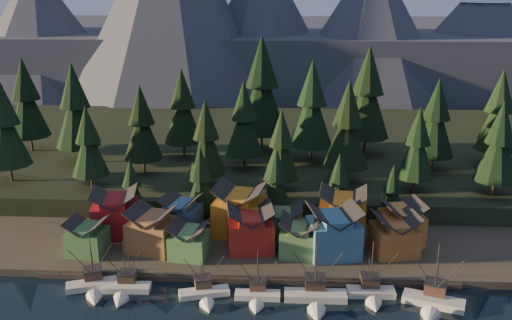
# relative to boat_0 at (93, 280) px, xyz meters

# --- Properties ---
(shore_strip) EXTENTS (400.00, 50.00, 1.50)m
(shore_strip) POSITION_rel_boat_0_xyz_m (27.94, 29.27, -1.35)
(shore_strip) COLOR #39362A
(shore_strip) RESTS_ON ground
(hillside) EXTENTS (420.00, 100.00, 6.00)m
(hillside) POSITION_rel_boat_0_xyz_m (27.94, 79.27, 0.90)
(hillside) COLOR black
(hillside) RESTS_ON ground
(dock) EXTENTS (80.00, 4.00, 1.00)m
(dock) POSITION_rel_boat_0_xyz_m (27.94, 5.77, -1.60)
(dock) COLOR #483F34
(dock) RESTS_ON ground
(mountain_ridge) EXTENTS (560.00, 190.00, 90.00)m
(mountain_ridge) POSITION_rel_boat_0_xyz_m (23.74, 202.86, 23.96)
(mountain_ridge) COLOR #4E5265
(mountain_ridge) RESTS_ON ground
(boat_0) EXTENTS (10.60, 11.03, 11.31)m
(boat_0) POSITION_rel_boat_0_xyz_m (0.00, 0.00, 0.00)
(boat_0) COLOR beige
(boat_0) RESTS_ON ground
(boat_1) EXTENTS (9.37, 10.17, 11.05)m
(boat_1) POSITION_rel_boat_0_xyz_m (5.88, -0.66, 0.02)
(boat_1) COLOR white
(boat_1) RESTS_ON ground
(boat_2) EXTENTS (9.73, 10.16, 10.32)m
(boat_2) POSITION_rel_boat_0_xyz_m (20.82, -1.61, -0.19)
(boat_2) COLOR white
(boat_2) RESTS_ON ground
(boat_3) EXTENTS (8.40, 9.15, 10.22)m
(boat_3) POSITION_rel_boat_0_xyz_m (30.24, -1.86, -0.11)
(boat_3) COLOR white
(boat_3) RESTS_ON ground
(boat_4) EXTENTS (11.44, 12.47, 12.65)m
(boat_4) POSITION_rel_boat_0_xyz_m (40.65, -2.12, 0.24)
(boat_4) COLOR silver
(boat_4) RESTS_ON ground
(boat_5) EXTENTS (8.92, 9.71, 11.57)m
(boat_5) POSITION_rel_boat_0_xyz_m (50.77, 0.07, 0.23)
(boat_5) COLOR beige
(boat_5) RESTS_ON ground
(boat_6) EXTENTS (11.37, 11.94, 12.91)m
(boat_6) POSITION_rel_boat_0_xyz_m (60.93, -2.70, 0.38)
(boat_6) COLOR silver
(boat_6) RESTS_ON ground
(house_front_0) EXTENTS (8.05, 7.69, 7.33)m
(house_front_0) POSITION_rel_boat_0_xyz_m (-4.87, 11.83, 3.25)
(house_front_0) COLOR #3C6F3C
(house_front_0) RESTS_ON shore_strip
(house_front_1) EXTENTS (10.60, 10.34, 9.15)m
(house_front_1) POSITION_rel_boat_0_xyz_m (7.94, 14.13, 4.21)
(house_front_1) COLOR #925F33
(house_front_1) RESTS_ON shore_strip
(house_front_2) EXTENTS (8.07, 8.12, 7.04)m
(house_front_2) POSITION_rel_boat_0_xyz_m (15.93, 11.56, 3.10)
(house_front_2) COLOR #4D8749
(house_front_2) RESTS_ON shore_strip
(house_front_3) EXTENTS (10.42, 10.06, 9.38)m
(house_front_3) POSITION_rel_boat_0_xyz_m (27.95, 15.37, 4.33)
(house_front_3) COLOR #A22219
(house_front_3) RESTS_ON shore_strip
(house_front_4) EXTENTS (8.23, 8.77, 7.70)m
(house_front_4) POSITION_rel_boat_0_xyz_m (37.94, 13.87, 3.45)
(house_front_4) COLOR #578749
(house_front_4) RESTS_ON shore_strip
(house_front_5) EXTENTS (11.46, 10.78, 10.29)m
(house_front_5) POSITION_rel_boat_0_xyz_m (44.79, 13.71, 4.81)
(house_front_5) COLOR teal
(house_front_5) RESTS_ON shore_strip
(house_front_6) EXTENTS (9.95, 9.57, 8.62)m
(house_front_6) POSITION_rel_boat_0_xyz_m (57.17, 15.06, 3.93)
(house_front_6) COLOR #A26229
(house_front_6) RESTS_ON shore_strip
(house_back_0) EXTENTS (10.79, 10.48, 10.27)m
(house_back_0) POSITION_rel_boat_0_xyz_m (-1.57, 20.79, 4.79)
(house_back_0) COLOR maroon
(house_back_0) RESTS_ON shore_strip
(house_back_1) EXTENTS (9.30, 9.36, 8.55)m
(house_back_1) POSITION_rel_boat_0_xyz_m (12.42, 22.27, 3.89)
(house_back_1) COLOR #3D6990
(house_back_1) RESTS_ON shore_strip
(house_back_2) EXTENTS (12.08, 11.40, 11.14)m
(house_back_2) POSITION_rel_boat_0_xyz_m (25.23, 22.86, 5.26)
(house_back_2) COLOR #BF7A1B
(house_back_2) RESTS_ON shore_strip
(house_back_3) EXTENTS (8.15, 7.28, 8.15)m
(house_back_3) POSITION_rel_boat_0_xyz_m (34.59, 19.56, 3.68)
(house_back_3) COLOR #476D3B
(house_back_3) RESTS_ON shore_strip
(house_back_4) EXTENTS (10.97, 10.63, 10.72)m
(house_back_4) POSITION_rel_boat_0_xyz_m (47.33, 22.44, 5.03)
(house_back_4) COLOR orange
(house_back_4) RESTS_ON shore_strip
(house_back_5) EXTENTS (9.61, 9.69, 9.17)m
(house_back_5) POSITION_rel_boat_0_xyz_m (59.49, 20.07, 4.21)
(house_back_5) COLOR #BD7C30
(house_back_5) RESTS_ON shore_strip
(tree_hill_0) EXTENTS (11.26, 11.26, 26.24)m
(tree_hill_0) POSITION_rel_boat_0_xyz_m (-34.06, 41.27, 18.25)
(tree_hill_0) COLOR #332319
(tree_hill_0) RESTS_ON hillside
(tree_hill_1) EXTENTS (11.90, 11.90, 27.73)m
(tree_hill_1) POSITION_rel_boat_0_xyz_m (-22.06, 57.27, 19.06)
(tree_hill_1) COLOR #332319
(tree_hill_1) RESTS_ON hillside
(tree_hill_2) EXTENTS (8.86, 8.86, 20.65)m
(tree_hill_2) POSITION_rel_boat_0_xyz_m (-12.06, 37.27, 15.19)
(tree_hill_2) COLOR #332319
(tree_hill_2) RESTS_ON hillside
(tree_hill_3) EXTENTS (10.10, 10.10, 23.52)m
(tree_hill_3) POSITION_rel_boat_0_xyz_m (-2.06, 49.27, 16.76)
(tree_hill_3) COLOR #332319
(tree_hill_3) RESTS_ON hillside
(tree_hill_4) EXTENTS (10.91, 10.91, 25.43)m
(tree_hill_4) POSITION_rel_boat_0_xyz_m (5.94, 64.27, 17.80)
(tree_hill_4) COLOR #332319
(tree_hill_4) RESTS_ON hillside
(tree_hill_5) EXTENTS (9.45, 9.45, 22.03)m
(tree_hill_5) POSITION_rel_boat_0_xyz_m (15.94, 39.27, 15.94)
(tree_hill_5) COLOR #332319
(tree_hill_5) RESTS_ON hillside
(tree_hill_6) EXTENTS (10.32, 10.32, 24.04)m
(tree_hill_6) POSITION_rel_boat_0_xyz_m (23.94, 54.27, 17.04)
(tree_hill_6) COLOR #332319
(tree_hill_6) RESTS_ON hillside
(tree_hill_7) EXTENTS (8.71, 8.71, 20.30)m
(tree_hill_7) POSITION_rel_boat_0_xyz_m (33.94, 37.27, 14.99)
(tree_hill_7) COLOR #332319
(tree_hill_7) RESTS_ON hillside
(tree_hill_8) EXTENTS (12.25, 12.25, 28.54)m
(tree_hill_8) POSITION_rel_boat_0_xyz_m (41.94, 61.27, 19.50)
(tree_hill_8) COLOR #332319
(tree_hill_8) RESTS_ON hillside
(tree_hill_9) EXTENTS (11.25, 11.25, 26.20)m
(tree_hill_9) POSITION_rel_boat_0_xyz_m (49.94, 44.27, 18.22)
(tree_hill_9) COLOR #332319
(tree_hill_9) RESTS_ON hillside
(tree_hill_10) EXTENTS (13.52, 13.52, 31.49)m
(tree_hill_10) POSITION_rel_boat_0_xyz_m (57.94, 69.27, 21.12)
(tree_hill_10) COLOR #332319
(tree_hill_10) RESTS_ON hillside
(tree_hill_11) EXTENTS (8.93, 8.93, 20.80)m
(tree_hill_11) POSITION_rel_boat_0_xyz_m (65.94, 39.27, 15.27)
(tree_hill_11) COLOR #332319
(tree_hill_11) RESTS_ON hillside
(tree_hill_12) EXTENTS (10.66, 10.66, 24.83)m
(tree_hill_12) POSITION_rel_boat_0_xyz_m (73.94, 55.27, 17.48)
(tree_hill_12) COLOR #332319
(tree_hill_12) RESTS_ON hillside
(tree_hill_13) EXTENTS (9.79, 9.79, 22.80)m
(tree_hill_13) POSITION_rel_boat_0_xyz_m (83.94, 37.27, 16.37)
(tree_hill_13) COLOR #332319
(tree_hill_13) RESTS_ON hillside
(tree_hill_14) EXTENTS (11.29, 11.29, 26.31)m
(tree_hill_14) POSITION_rel_boat_0_xyz_m (91.94, 61.27, 18.28)
(tree_hill_14) COLOR #332319
(tree_hill_14) RESTS_ON hillside
(tree_hill_15) EXTENTS (14.57, 14.57, 33.94)m
(tree_hill_15) POSITION_rel_boat_0_xyz_m (27.94, 71.27, 22.46)
(tree_hill_15) COLOR #332319
(tree_hill_15) RESTS_ON hillside
(tree_hill_16) EXTENTS (11.87, 11.87, 27.65)m
(tree_hill_16) POSITION_rel_boat_0_xyz_m (-40.06, 67.27, 19.02)
(tree_hill_16) COLOR #332319
(tree_hill_16) RESTS_ON hillside
(tree_shore_0) EXTENTS (6.30, 6.30, 14.67)m
(tree_shore_0) POSITION_rel_boat_0_xyz_m (-0.06, 29.27, 7.41)
(tree_shore_0) COLOR #332319
(tree_shore_0) RESTS_ON shore_strip
(tree_shore_1) EXTENTS (7.67, 7.67, 17.86)m
(tree_shore_1) POSITION_rel_boat_0_xyz_m (15.94, 29.27, 9.16)
(tree_shore_1) COLOR #332319
(tree_shore_1) RESTS_ON shore_strip
(tree_shore_2) EXTENTS (7.59, 7.59, 17.68)m
(tree_shore_2) POSITION_rel_boat_0_xyz_m (32.94, 29.27, 9.06)
(tree_shore_2) COLOR #332319
(tree_shore_2) RESTS_ON shore_strip
(tree_shore_3) EXTENTS (7.23, 7.23, 16.84)m
(tree_shore_3) POSITION_rel_boat_0_xyz_m (46.94, 29.27, 8.60)
(tree_shore_3) COLOR #332319
(tree_shore_3) RESTS_ON shore_strip
(tree_shore_4) EXTENTS (6.22, 6.22, 14.49)m
(tree_shore_4) POSITION_rel_boat_0_xyz_m (58.94, 29.27, 7.31)
(tree_shore_4) COLOR #332319
(tree_shore_4) RESTS_ON shore_strip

